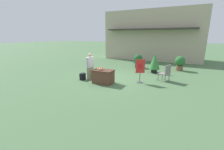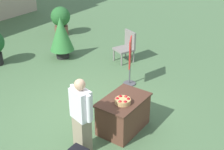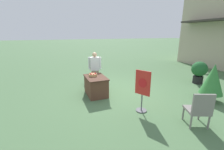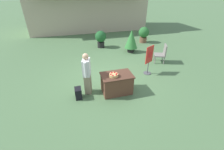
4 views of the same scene
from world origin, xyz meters
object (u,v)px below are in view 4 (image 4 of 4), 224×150
Objects in this scene: backpack at (78,93)px; potted_plant_far_left at (144,34)px; potted_plant_near_right at (131,40)px; potted_plant_near_left at (101,38)px; patio_chair at (162,53)px; person_visitor at (87,74)px; poster_board at (149,59)px; apple_basket at (114,75)px; display_table at (117,83)px.

potted_plant_far_left is at bearing 45.79° from backpack.
potted_plant_far_left is (5.33, 5.48, 0.45)m from backpack.
potted_plant_far_left is at bearing 44.15° from potted_plant_near_right.
potted_plant_near_right reaches higher than potted_plant_near_left.
potted_plant_near_right is 1.26× the size of potted_plant_near_left.
patio_chair is at bearing -100.31° from potted_plant_far_left.
potted_plant_far_left is 3.33m from potted_plant_near_left.
person_visitor is 0.79m from backpack.
poster_board is 1.22× the size of potted_plant_near_left.
person_visitor reaches higher than apple_basket.
apple_basket is at bearing -120.33° from potted_plant_near_right.
potted_plant_near_left reaches higher than apple_basket.
person_visitor is 1.62× the size of patio_chair.
display_table is 4.47m from potted_plant_near_right.
patio_chair is (3.34, 2.04, -0.29)m from apple_basket.
patio_chair is 0.71× the size of potted_plant_near_right.
display_table is 0.86× the size of poster_board.
potted_plant_far_left reaches higher than display_table.
potted_plant_near_right is at bearing 60.78° from display_table.
display_table is at bearing 54.87° from patio_chair.
person_visitor is 7.18m from potted_plant_far_left.
person_visitor reaches higher than display_table.
poster_board is at bearing 28.28° from display_table.
potted_plant_far_left is at bearing 129.18° from poster_board.
backpack is at bearing -110.81° from potted_plant_near_left.
potted_plant_near_right reaches higher than display_table.
potted_plant_far_left is at bearing 3.68° from potted_plant_near_left.
backpack is 0.30× the size of poster_board.
display_table is 1.20m from person_visitor.
potted_plant_near_left reaches higher than backpack.
potted_plant_near_left is (-3.33, -0.21, 0.01)m from potted_plant_far_left.
apple_basket reaches higher than display_table.
potted_plant_near_left is at bearing 69.19° from backpack.
potted_plant_far_left is (0.64, 3.54, 0.11)m from patio_chair.
patio_chair is 2.19m from potted_plant_near_right.
poster_board is (3.37, 0.99, 0.53)m from backpack.
backpack is (-0.41, -0.25, -0.63)m from person_visitor.
display_table is 1.50m from backpack.
display_table is 2.83× the size of backpack.
poster_board is (2.03, 1.09, -0.10)m from apple_basket.
person_visitor is at bearing 31.56° from backpack.
patio_chair is (4.27, 1.69, -0.29)m from person_visitor.
display_table is 5.32m from potted_plant_near_left.
potted_plant_near_right is at bearing 62.41° from person_visitor.
display_table is 2.16m from poster_board.
display_table is 0.83× the size of potted_plant_near_right.
poster_board reaches higher than potted_plant_near_left.
potted_plant_near_right reaches higher than poster_board.
potted_plant_far_left is (4.92, 5.22, -0.18)m from person_visitor.
display_table is 3.75m from patio_chair.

